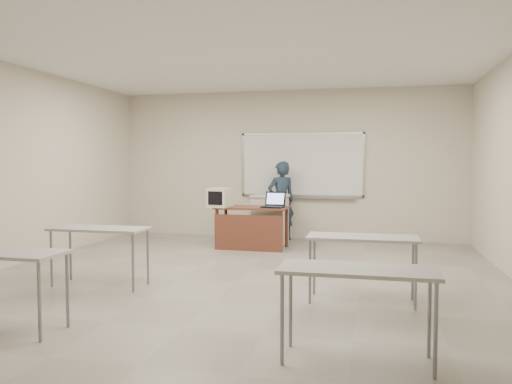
% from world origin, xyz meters
% --- Properties ---
extents(floor, '(7.00, 8.00, 0.01)m').
position_xyz_m(floor, '(0.00, 0.00, -0.01)').
color(floor, gray).
rests_on(floor, ground).
extents(whiteboard, '(2.48, 0.10, 1.31)m').
position_xyz_m(whiteboard, '(0.30, 3.97, 1.48)').
color(whiteboard, white).
rests_on(whiteboard, floor).
extents(student_desks, '(4.40, 2.20, 0.73)m').
position_xyz_m(student_desks, '(-0.00, -1.35, 0.67)').
color(student_desks, gray).
rests_on(student_desks, floor).
extents(instructor_desk, '(1.28, 0.64, 0.75)m').
position_xyz_m(instructor_desk, '(-0.40, 2.49, 0.52)').
color(instructor_desk, maroon).
rests_on(instructor_desk, floor).
extents(podium, '(0.66, 0.48, 0.92)m').
position_xyz_m(podium, '(-0.20, 3.20, 0.46)').
color(podium, silver).
rests_on(podium, floor).
extents(crt_monitor, '(0.37, 0.42, 0.35)m').
position_xyz_m(crt_monitor, '(-0.95, 2.48, 0.92)').
color(crt_monitor, beige).
rests_on(crt_monitor, instructor_desk).
extents(laptop, '(0.37, 0.34, 0.27)m').
position_xyz_m(laptop, '(0.00, 2.54, 0.81)').
color(laptop, black).
rests_on(laptop, instructor_desk).
extents(mouse, '(0.12, 0.10, 0.04)m').
position_xyz_m(mouse, '(0.15, 2.65, 0.77)').
color(mouse, '#A1A2A9').
rests_on(mouse, instructor_desk).
extents(keyboard, '(0.43, 0.23, 0.02)m').
position_xyz_m(keyboard, '(-0.05, 3.28, 0.93)').
color(keyboard, beige).
rests_on(keyboard, podium).
extents(presenter, '(0.68, 0.64, 1.57)m').
position_xyz_m(presenter, '(-0.07, 3.67, 0.78)').
color(presenter, black).
rests_on(presenter, floor).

